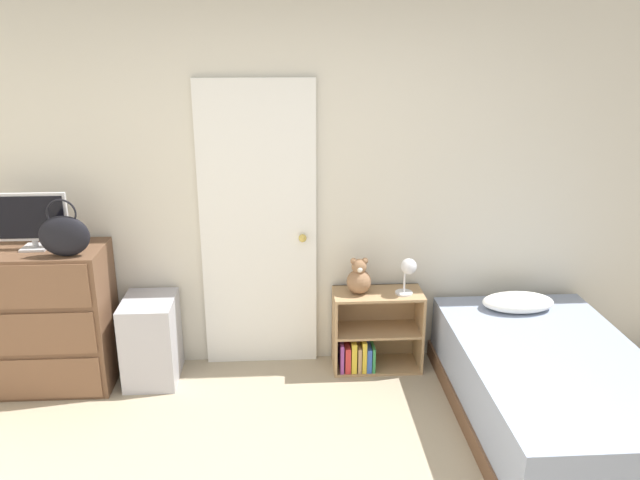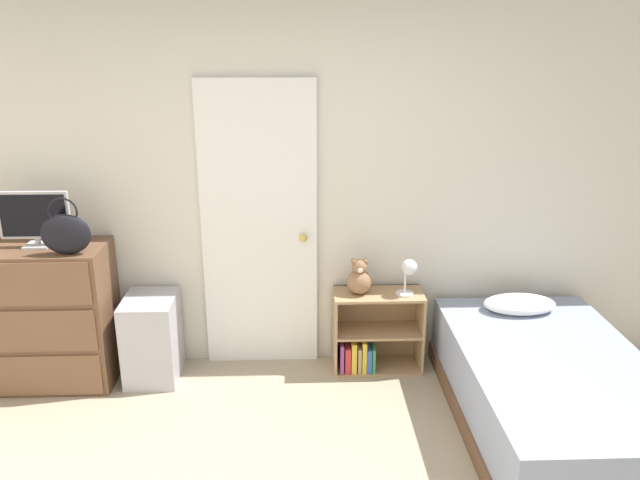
% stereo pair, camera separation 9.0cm
% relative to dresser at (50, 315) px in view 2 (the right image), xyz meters
% --- Properties ---
extents(wall_back, '(10.00, 0.06, 2.55)m').
position_rel_dresser_xyz_m(wall_back, '(1.70, 0.29, 0.79)').
color(wall_back, beige).
rests_on(wall_back, ground_plane).
extents(door_closed, '(0.79, 0.09, 2.02)m').
position_rel_dresser_xyz_m(door_closed, '(1.41, 0.24, 0.52)').
color(door_closed, white).
rests_on(door_closed, ground_plane).
extents(dresser, '(0.81, 0.48, 0.97)m').
position_rel_dresser_xyz_m(dresser, '(0.00, 0.00, 0.00)').
color(dresser, brown).
rests_on(dresser, ground_plane).
extents(tv, '(0.45, 0.16, 0.37)m').
position_rel_dresser_xyz_m(tv, '(-0.01, 0.02, 0.68)').
color(tv, '#B7B7BC').
rests_on(tv, dresser).
extents(handbag, '(0.31, 0.11, 0.37)m').
position_rel_dresser_xyz_m(handbag, '(0.23, -0.14, 0.62)').
color(handbag, black).
rests_on(handbag, dresser).
extents(storage_bin, '(0.35, 0.43, 0.59)m').
position_rel_dresser_xyz_m(storage_bin, '(0.66, 0.02, -0.19)').
color(storage_bin, '#ADADB7').
rests_on(storage_bin, ground_plane).
extents(bookshelf, '(0.62, 0.29, 0.58)m').
position_rel_dresser_xyz_m(bookshelf, '(2.18, 0.10, -0.25)').
color(bookshelf, tan).
rests_on(bookshelf, ground_plane).
extents(teddy_bear, '(0.17, 0.17, 0.26)m').
position_rel_dresser_xyz_m(teddy_bear, '(2.09, 0.09, 0.20)').
color(teddy_bear, '#8C6647').
rests_on(teddy_bear, bookshelf).
extents(desk_lamp, '(0.14, 0.13, 0.26)m').
position_rel_dresser_xyz_m(desk_lamp, '(2.42, 0.05, 0.27)').
color(desk_lamp, silver).
rests_on(desk_lamp, bookshelf).
extents(bed, '(1.10, 1.85, 0.59)m').
position_rel_dresser_xyz_m(bed, '(3.18, -0.68, -0.24)').
color(bed, brown).
rests_on(bed, ground_plane).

